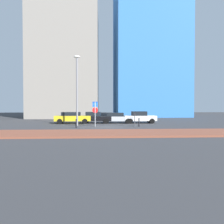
# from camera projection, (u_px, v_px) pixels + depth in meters

# --- Properties ---
(ground_plane) EXTENTS (120.00, 120.00, 0.00)m
(ground_plane) POSITION_uv_depth(u_px,v_px,m) (104.00, 127.00, 21.80)
(ground_plane) COLOR #38383A
(sidewalk_brick) EXTENTS (40.00, 4.36, 0.14)m
(sidewalk_brick) POSITION_uv_depth(u_px,v_px,m) (106.00, 133.00, 16.04)
(sidewalk_brick) COLOR brown
(sidewalk_brick) RESTS_ON ground
(parked_car_yellow) EXTENTS (4.61, 2.31, 1.45)m
(parked_car_yellow) POSITION_uv_depth(u_px,v_px,m) (72.00, 117.00, 26.60)
(parked_car_yellow) COLOR gold
(parked_car_yellow) RESTS_ON ground
(parked_car_black) EXTENTS (4.06, 2.11, 1.47)m
(parked_car_black) POSITION_uv_depth(u_px,v_px,m) (95.00, 117.00, 26.84)
(parked_car_black) COLOR black
(parked_car_black) RESTS_ON ground
(parked_car_silver) EXTENTS (4.23, 2.10, 1.36)m
(parked_car_silver) POSITION_uv_depth(u_px,v_px,m) (116.00, 118.00, 26.88)
(parked_car_silver) COLOR #B7BABF
(parked_car_silver) RESTS_ON ground
(parked_car_white) EXTENTS (4.07, 1.98, 1.53)m
(parked_car_white) POSITION_uv_depth(u_px,v_px,m) (140.00, 117.00, 26.99)
(parked_car_white) COLOR white
(parked_car_white) RESTS_ON ground
(parking_sign_post) EXTENTS (0.60, 0.14, 2.68)m
(parking_sign_post) POSITION_uv_depth(u_px,v_px,m) (95.00, 111.00, 22.11)
(parking_sign_post) COLOR gray
(parking_sign_post) RESTS_ON ground
(parking_meter) EXTENTS (0.18, 0.14, 1.44)m
(parking_meter) POSITION_uv_depth(u_px,v_px,m) (135.00, 118.00, 21.72)
(parking_meter) COLOR #4C4C51
(parking_meter) RESTS_ON ground
(street_lamp) EXTENTS (0.70, 0.36, 7.82)m
(street_lamp) POSITION_uv_depth(u_px,v_px,m) (77.00, 85.00, 23.12)
(street_lamp) COLOR gray
(street_lamp) RESTS_ON ground
(traffic_bollard_near) EXTENTS (0.13, 0.13, 0.91)m
(traffic_bollard_near) POSITION_uv_depth(u_px,v_px,m) (76.00, 123.00, 20.60)
(traffic_bollard_near) COLOR black
(traffic_bollard_near) RESTS_ON ground
(traffic_bollard_mid) EXTENTS (0.12, 0.12, 0.91)m
(traffic_bollard_mid) POSITION_uv_depth(u_px,v_px,m) (139.00, 122.00, 22.18)
(traffic_bollard_mid) COLOR black
(traffic_bollard_mid) RESTS_ON ground
(building_colorful_midrise) EXTENTS (14.96, 16.38, 31.94)m
(building_colorful_midrise) POSITION_uv_depth(u_px,v_px,m) (147.00, 47.00, 48.24)
(building_colorful_midrise) COLOR #3372BF
(building_colorful_midrise) RESTS_ON ground
(building_under_construction) EXTENTS (12.66, 15.78, 22.81)m
(building_under_construction) POSITION_uv_depth(u_px,v_px,m) (68.00, 63.00, 43.59)
(building_under_construction) COLOR gray
(building_under_construction) RESTS_ON ground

